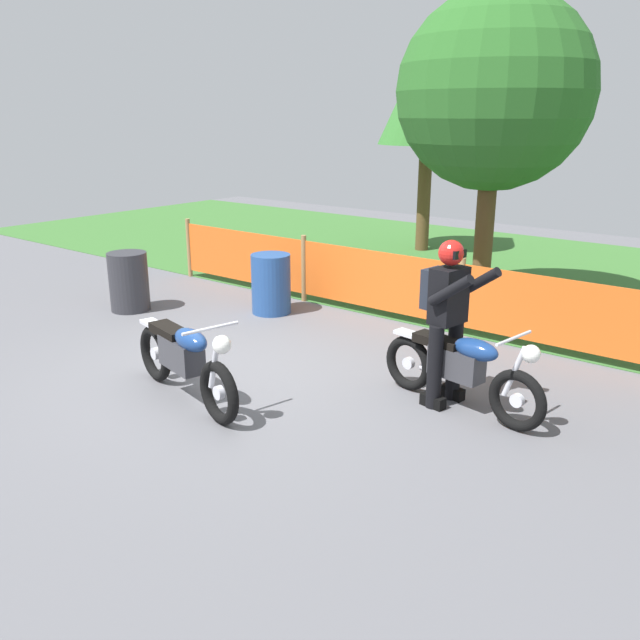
# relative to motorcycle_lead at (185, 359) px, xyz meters

# --- Properties ---
(ground) EXTENTS (24.00, 24.00, 0.02)m
(ground) POSITION_rel_motorcycle_lead_xyz_m (-0.12, 0.88, -0.47)
(ground) COLOR #5B5B60
(grass_verge) EXTENTS (24.00, 7.87, 0.01)m
(grass_verge) POSITION_rel_motorcycle_lead_xyz_m (-0.12, 7.62, -0.45)
(grass_verge) COLOR #386B2D
(grass_verge) RESTS_ON ground
(barrier_fence) EXTENTS (8.15, 0.08, 1.05)m
(barrier_fence) POSITION_rel_motorcycle_lead_xyz_m (-0.12, 3.68, 0.08)
(barrier_fence) COLOR #997547
(barrier_fence) RESTS_ON ground
(tree_leftmost) EXTENTS (2.03, 2.03, 4.49)m
(tree_leftmost) POSITION_rel_motorcycle_lead_xyz_m (-2.06, 8.42, 2.86)
(tree_leftmost) COLOR brown
(tree_leftmost) RESTS_ON ground
(tree_near_left) EXTENTS (2.80, 2.80, 4.55)m
(tree_near_left) POSITION_rel_motorcycle_lead_xyz_m (0.79, 5.25, 2.67)
(tree_near_left) COLOR brown
(tree_near_left) RESTS_ON ground
(motorcycle_lead) EXTENTS (1.97, 0.73, 0.95)m
(motorcycle_lead) POSITION_rel_motorcycle_lead_xyz_m (0.00, 0.00, 0.00)
(motorcycle_lead) COLOR black
(motorcycle_lead) RESTS_ON ground
(motorcycle_trailing) EXTENTS (1.90, 0.62, 0.90)m
(motorcycle_trailing) POSITION_rel_motorcycle_lead_xyz_m (2.30, 1.56, -0.02)
(motorcycle_trailing) COLOR black
(motorcycle_trailing) RESTS_ON ground
(rider_trailing) EXTENTS (0.73, 0.61, 1.69)m
(rider_trailing) POSITION_rel_motorcycle_lead_xyz_m (2.10, 1.59, 0.49)
(rider_trailing) COLOR black
(rider_trailing) RESTS_ON ground
(oil_drum) EXTENTS (0.58, 0.58, 0.88)m
(oil_drum) POSITION_rel_motorcycle_lead_xyz_m (-3.21, 1.67, -0.02)
(oil_drum) COLOR #2D2D33
(oil_drum) RESTS_ON ground
(spare_drum) EXTENTS (0.58, 0.58, 0.88)m
(spare_drum) POSITION_rel_motorcycle_lead_xyz_m (-1.44, 2.89, -0.02)
(spare_drum) COLOR navy
(spare_drum) RESTS_ON ground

